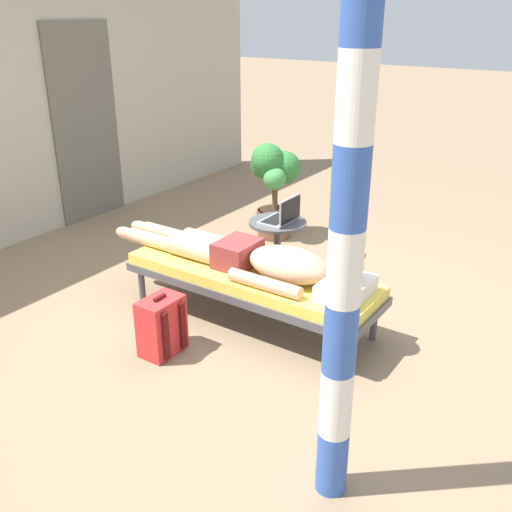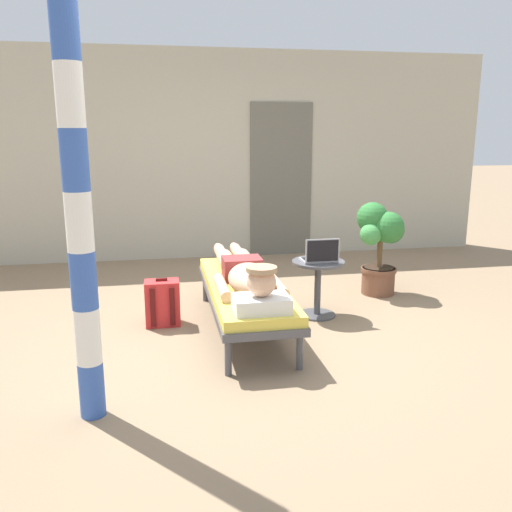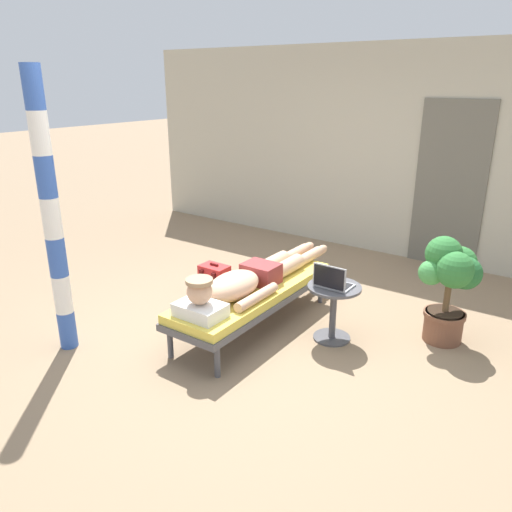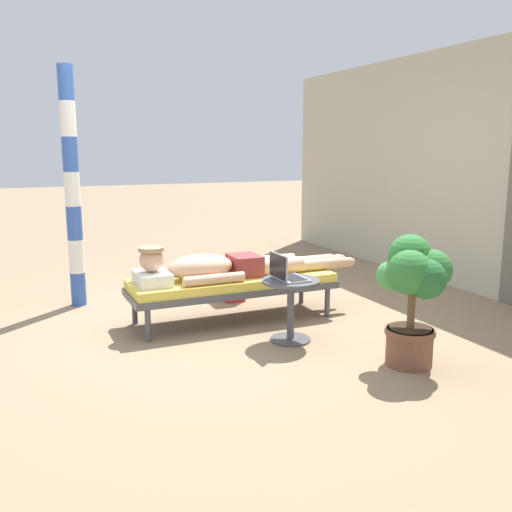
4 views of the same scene
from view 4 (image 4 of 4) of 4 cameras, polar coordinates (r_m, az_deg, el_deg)
name	(u,v)px [view 4 (image 4 of 4)]	position (r m, az deg, el deg)	size (l,w,h in m)	color
ground_plane	(225,326)	(5.12, -3.12, -7.11)	(40.00, 40.00, 0.00)	#8C7256
house_wall_back	(477,169)	(6.68, 21.55, 8.18)	(7.60, 0.20, 2.70)	#B2AD99
lounge_chair	(233,284)	(5.19, -2.37, -2.88)	(0.62, 1.92, 0.42)	#4C4C51
person_reclining	(225,267)	(5.12, -3.22, -1.07)	(0.53, 2.17, 0.33)	white
side_table	(291,299)	(4.65, 3.55, -4.41)	(0.48, 0.48, 0.52)	#4C4C51
laptop	(285,273)	(4.57, 3.01, -1.75)	(0.31, 0.24, 0.23)	#A5A8AD
backpack	(231,281)	(5.94, -2.53, -2.58)	(0.30, 0.26, 0.42)	red
potted_plant	(414,287)	(4.22, 15.78, -3.06)	(0.51, 0.52, 0.96)	brown
porch_post	(72,189)	(5.86, -18.17, 6.48)	(0.15, 0.15, 2.37)	#3359B2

